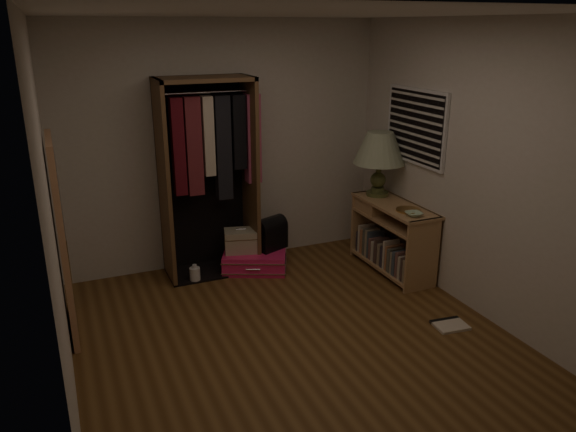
{
  "coord_description": "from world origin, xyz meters",
  "views": [
    {
      "loc": [
        -1.69,
        -3.69,
        2.52
      ],
      "look_at": [
        0.3,
        0.95,
        0.8
      ],
      "focal_mm": 35.0,
      "sensor_mm": 36.0,
      "label": 1
    }
  ],
  "objects_px": {
    "table_lamp": "(380,149)",
    "floor_mirror": "(62,239)",
    "black_bag": "(270,232)",
    "white_jug": "(195,274)",
    "open_wardrobe": "(211,160)",
    "train_case": "(241,241)",
    "pink_suitcase": "(255,260)",
    "console_bookshelf": "(390,235)"
  },
  "relations": [
    {
      "from": "pink_suitcase",
      "to": "table_lamp",
      "type": "relative_size",
      "value": 1.13
    },
    {
      "from": "table_lamp",
      "to": "floor_mirror",
      "type": "bearing_deg",
      "value": -173.84
    },
    {
      "from": "open_wardrobe",
      "to": "table_lamp",
      "type": "distance_m",
      "value": 1.8
    },
    {
      "from": "pink_suitcase",
      "to": "train_case",
      "type": "distance_m",
      "value": 0.27
    },
    {
      "from": "table_lamp",
      "to": "console_bookshelf",
      "type": "bearing_deg",
      "value": -90.99
    },
    {
      "from": "console_bookshelf",
      "to": "white_jug",
      "type": "bearing_deg",
      "value": 166.13
    },
    {
      "from": "black_bag",
      "to": "white_jug",
      "type": "height_order",
      "value": "black_bag"
    },
    {
      "from": "console_bookshelf",
      "to": "white_jug",
      "type": "relative_size",
      "value": 5.86
    },
    {
      "from": "table_lamp",
      "to": "black_bag",
      "type": "bearing_deg",
      "value": 167.04
    },
    {
      "from": "train_case",
      "to": "open_wardrobe",
      "type": "bearing_deg",
      "value": 172.73
    },
    {
      "from": "console_bookshelf",
      "to": "black_bag",
      "type": "height_order",
      "value": "console_bookshelf"
    },
    {
      "from": "floor_mirror",
      "to": "black_bag",
      "type": "height_order",
      "value": "floor_mirror"
    },
    {
      "from": "pink_suitcase",
      "to": "white_jug",
      "type": "xyz_separation_m",
      "value": [
        -0.68,
        -0.05,
        -0.02
      ]
    },
    {
      "from": "black_bag",
      "to": "pink_suitcase",
      "type": "bearing_deg",
      "value": 163.49
    },
    {
      "from": "pink_suitcase",
      "to": "white_jug",
      "type": "distance_m",
      "value": 0.68
    },
    {
      "from": "train_case",
      "to": "table_lamp",
      "type": "distance_m",
      "value": 1.78
    },
    {
      "from": "pink_suitcase",
      "to": "train_case",
      "type": "bearing_deg",
      "value": 177.74
    },
    {
      "from": "floor_mirror",
      "to": "white_jug",
      "type": "xyz_separation_m",
      "value": [
        1.21,
        0.55,
        -0.77
      ]
    },
    {
      "from": "pink_suitcase",
      "to": "black_bag",
      "type": "height_order",
      "value": "black_bag"
    },
    {
      "from": "console_bookshelf",
      "to": "open_wardrobe",
      "type": "xyz_separation_m",
      "value": [
        -1.74,
        0.72,
        0.82
      ]
    },
    {
      "from": "pink_suitcase",
      "to": "black_bag",
      "type": "relative_size",
      "value": 2.13
    },
    {
      "from": "table_lamp",
      "to": "open_wardrobe",
      "type": "bearing_deg",
      "value": 166.48
    },
    {
      "from": "open_wardrobe",
      "to": "pink_suitcase",
      "type": "bearing_deg",
      "value": -23.48
    },
    {
      "from": "black_bag",
      "to": "white_jug",
      "type": "relative_size",
      "value": 2.02
    },
    {
      "from": "train_case",
      "to": "white_jug",
      "type": "relative_size",
      "value": 2.14
    },
    {
      "from": "console_bookshelf",
      "to": "black_bag",
      "type": "distance_m",
      "value": 1.29
    },
    {
      "from": "train_case",
      "to": "table_lamp",
      "type": "bearing_deg",
      "value": 2.87
    },
    {
      "from": "white_jug",
      "to": "table_lamp",
      "type": "bearing_deg",
      "value": -5.52
    },
    {
      "from": "pink_suitcase",
      "to": "black_bag",
      "type": "distance_m",
      "value": 0.35
    },
    {
      "from": "console_bookshelf",
      "to": "table_lamp",
      "type": "relative_size",
      "value": 1.54
    },
    {
      "from": "floor_mirror",
      "to": "pink_suitcase",
      "type": "bearing_deg",
      "value": 17.62
    },
    {
      "from": "floor_mirror",
      "to": "black_bag",
      "type": "bearing_deg",
      "value": 16.53
    },
    {
      "from": "open_wardrobe",
      "to": "black_bag",
      "type": "bearing_deg",
      "value": -14.64
    },
    {
      "from": "floor_mirror",
      "to": "pink_suitcase",
      "type": "height_order",
      "value": "floor_mirror"
    },
    {
      "from": "black_bag",
      "to": "table_lamp",
      "type": "bearing_deg",
      "value": -34.7
    },
    {
      "from": "open_wardrobe",
      "to": "train_case",
      "type": "relative_size",
      "value": 5.02
    },
    {
      "from": "table_lamp",
      "to": "white_jug",
      "type": "xyz_separation_m",
      "value": [
        -2.03,
        0.2,
        -1.18
      ]
    },
    {
      "from": "open_wardrobe",
      "to": "train_case",
      "type": "xyz_separation_m",
      "value": [
        0.26,
        -0.11,
        -0.88
      ]
    },
    {
      "from": "floor_mirror",
      "to": "train_case",
      "type": "relative_size",
      "value": 4.16
    },
    {
      "from": "floor_mirror",
      "to": "white_jug",
      "type": "relative_size",
      "value": 8.9
    },
    {
      "from": "open_wardrobe",
      "to": "train_case",
      "type": "bearing_deg",
      "value": -22.07
    },
    {
      "from": "table_lamp",
      "to": "pink_suitcase",
      "type": "bearing_deg",
      "value": 169.55
    }
  ]
}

